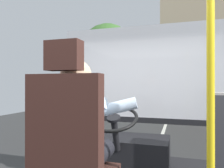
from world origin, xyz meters
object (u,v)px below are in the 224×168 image
object	(u,v)px
driver_seat	(72,160)
steering_console	(123,151)
bus_driver	(79,129)
fare_box	(221,144)
handrail_pole	(211,100)

from	to	relation	value
driver_seat	steering_console	bearing A→B (deg)	90.00
bus_driver	steering_console	bearing A→B (deg)	90.00
bus_driver	steering_console	world-z (taller)	bus_driver
driver_seat	steering_console	world-z (taller)	driver_seat
fare_box	handrail_pole	bearing A→B (deg)	-102.65
bus_driver	handrail_pole	bearing A→B (deg)	-1.46
steering_console	fare_box	distance (m)	1.12
bus_driver	driver_seat	bearing A→B (deg)	-90.00
driver_seat	bus_driver	world-z (taller)	driver_seat
driver_seat	handrail_pole	world-z (taller)	handrail_pole
driver_seat	fare_box	distance (m)	1.44
steering_console	fare_box	size ratio (longest dim) A/B	1.13
driver_seat	steering_console	distance (m)	1.38
driver_seat	handrail_pole	xyz separation A→B (m)	(0.83, 0.09, 0.40)
steering_console	driver_seat	bearing A→B (deg)	-90.00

